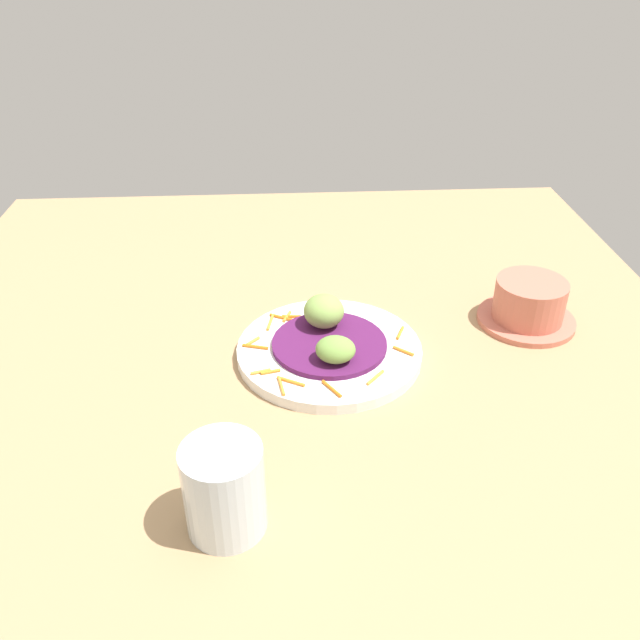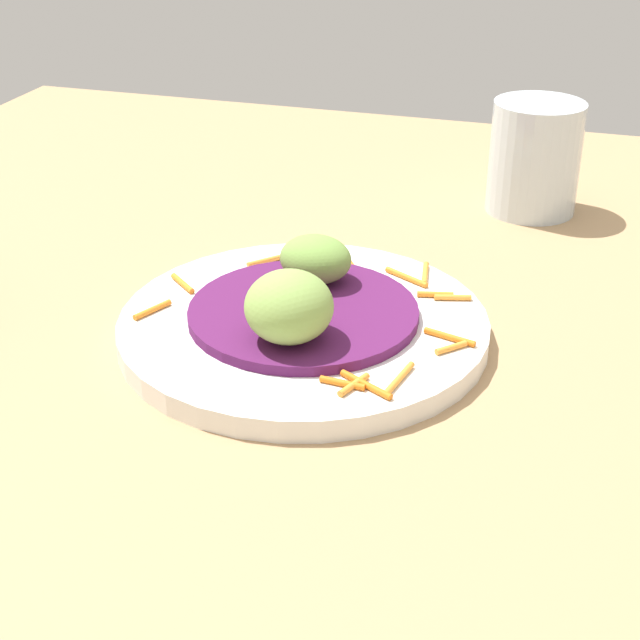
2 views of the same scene
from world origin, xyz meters
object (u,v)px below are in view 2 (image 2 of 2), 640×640
(guac_scoop_center, at_px, (289,307))
(guac_scoop_left, at_px, (316,259))
(main_plate, at_px, (303,327))
(water_glass, at_px, (535,157))

(guac_scoop_center, bearing_deg, guac_scoop_left, 96.23)
(main_plate, xyz_separation_m, guac_scoop_left, (-0.00, 0.04, 0.03))
(guac_scoop_left, bearing_deg, water_glass, 62.25)
(guac_scoop_center, relative_size, water_glass, 0.59)
(main_plate, bearing_deg, guac_scoop_center, -83.77)
(guac_scoop_left, distance_m, guac_scoop_center, 0.08)
(main_plate, height_order, guac_scoop_center, guac_scoop_center)
(guac_scoop_center, bearing_deg, main_plate, 96.23)
(main_plate, height_order, guac_scoop_left, guac_scoop_left)
(guac_scoop_left, distance_m, water_glass, 0.26)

